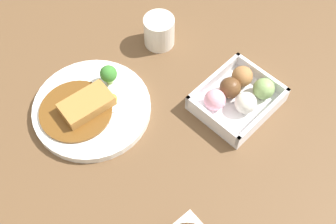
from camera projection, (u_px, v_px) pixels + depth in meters
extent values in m
plane|color=brown|center=(188.00, 111.00, 0.93)|extent=(1.60, 1.60, 0.00)
cylinder|color=white|center=(92.00, 108.00, 0.92)|extent=(0.25, 0.25, 0.02)
cylinder|color=brown|center=(76.00, 111.00, 0.91)|extent=(0.16, 0.16, 0.01)
cube|color=#A87538|center=(87.00, 104.00, 0.90)|extent=(0.12, 0.08, 0.02)
cylinder|color=white|center=(112.00, 101.00, 0.92)|extent=(0.06, 0.06, 0.00)
ellipsoid|color=yellow|center=(111.00, 99.00, 0.91)|extent=(0.03, 0.03, 0.01)
cylinder|color=#8CB766|center=(110.00, 80.00, 0.94)|extent=(0.01, 0.01, 0.02)
sphere|color=#387A2D|center=(108.00, 74.00, 0.92)|extent=(0.04, 0.04, 0.04)
cube|color=white|center=(236.00, 103.00, 0.93)|extent=(0.17, 0.15, 0.01)
cube|color=white|center=(261.00, 75.00, 0.95)|extent=(0.01, 0.15, 0.03)
cube|color=white|center=(212.00, 121.00, 0.89)|extent=(0.01, 0.15, 0.03)
cube|color=white|center=(213.00, 79.00, 0.94)|extent=(0.17, 0.01, 0.03)
cube|color=white|center=(263.00, 116.00, 0.89)|extent=(0.17, 0.01, 0.03)
sphere|color=#9E6B3D|center=(242.00, 76.00, 0.94)|extent=(0.05, 0.05, 0.05)
sphere|color=brown|center=(230.00, 88.00, 0.92)|extent=(0.05, 0.05, 0.05)
sphere|color=pink|center=(215.00, 100.00, 0.90)|extent=(0.05, 0.05, 0.05)
sphere|color=#84A860|center=(264.00, 89.00, 0.92)|extent=(0.05, 0.05, 0.05)
sphere|color=silver|center=(246.00, 103.00, 0.90)|extent=(0.05, 0.05, 0.05)
cylinder|color=silver|center=(159.00, 31.00, 1.00)|extent=(0.07, 0.07, 0.08)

